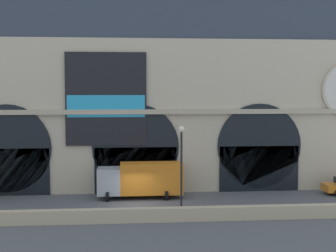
% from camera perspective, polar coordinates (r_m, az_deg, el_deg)
% --- Properties ---
extents(ground_plane, '(200.00, 200.00, 0.00)m').
position_cam_1_polar(ground_plane, '(41.24, -3.58, -9.21)').
color(ground_plane, '#54565B').
extents(quay_parapet_wall, '(90.00, 0.70, 1.01)m').
position_cam_1_polar(quay_parapet_wall, '(36.16, -3.36, -10.30)').
color(quay_parapet_wall, '#BCAD8C').
rests_on(quay_parapet_wall, ground).
extents(station_building, '(48.92, 5.84, 18.97)m').
position_cam_1_polar(station_building, '(47.86, -3.83, 3.77)').
color(station_building, beige).
rests_on(station_building, ground).
extents(box_truck_center, '(7.50, 2.91, 3.12)m').
position_cam_1_polar(box_truck_center, '(43.70, -3.12, -6.17)').
color(box_truck_center, '#ADB2B7').
rests_on(box_truck_center, ground).
extents(street_lamp_quayside, '(0.44, 0.44, 6.90)m').
position_cam_1_polar(street_lamp_quayside, '(36.41, 1.57, -3.93)').
color(street_lamp_quayside, black).
rests_on(street_lamp_quayside, ground).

